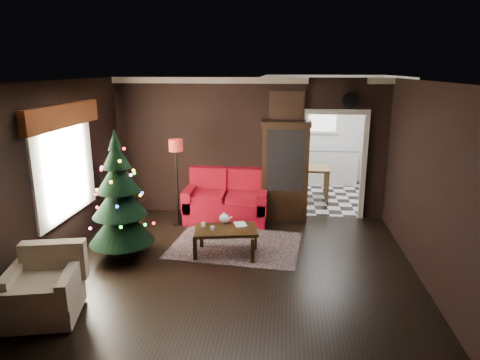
# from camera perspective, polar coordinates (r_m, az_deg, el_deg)

# --- Properties ---
(floor) EXTENTS (5.50, 5.50, 0.00)m
(floor) POSITION_cam_1_polar(r_m,az_deg,el_deg) (6.69, -0.86, -11.57)
(floor) COLOR black
(floor) RESTS_ON ground
(ceiling) EXTENTS (5.50, 5.50, 0.00)m
(ceiling) POSITION_cam_1_polar(r_m,az_deg,el_deg) (5.99, -0.97, 13.18)
(ceiling) COLOR white
(ceiling) RESTS_ON ground
(wall_back) EXTENTS (5.50, 0.00, 5.50)m
(wall_back) POSITION_cam_1_polar(r_m,az_deg,el_deg) (8.62, 1.16, 4.32)
(wall_back) COLOR black
(wall_back) RESTS_ON ground
(wall_front) EXTENTS (5.50, 0.00, 5.50)m
(wall_front) POSITION_cam_1_polar(r_m,az_deg,el_deg) (3.86, -5.60, -9.33)
(wall_front) COLOR black
(wall_front) RESTS_ON ground
(wall_left) EXTENTS (0.00, 5.50, 5.50)m
(wall_left) POSITION_cam_1_polar(r_m,az_deg,el_deg) (7.07, -23.60, 0.72)
(wall_left) COLOR black
(wall_left) RESTS_ON ground
(wall_right) EXTENTS (0.00, 5.50, 5.50)m
(wall_right) POSITION_cam_1_polar(r_m,az_deg,el_deg) (6.46, 24.07, -0.57)
(wall_right) COLOR black
(wall_right) RESTS_ON ground
(doorway) EXTENTS (1.10, 0.10, 2.10)m
(doorway) POSITION_cam_1_polar(r_m,az_deg,el_deg) (8.71, 12.37, 1.73)
(doorway) COLOR silver
(doorway) RESTS_ON ground
(left_window) EXTENTS (0.05, 1.60, 1.40)m
(left_window) POSITION_cam_1_polar(r_m,az_deg,el_deg) (7.21, -22.60, 1.49)
(left_window) COLOR white
(left_window) RESTS_ON wall_left
(valance) EXTENTS (0.12, 2.10, 0.35)m
(valance) POSITION_cam_1_polar(r_m,az_deg,el_deg) (7.04, -22.69, 7.98)
(valance) COLOR brown
(valance) RESTS_ON wall_left
(kitchen_floor) EXTENTS (3.00, 3.00, 0.00)m
(kitchen_floor) POSITION_cam_1_polar(r_m,az_deg,el_deg) (10.42, 11.23, -2.02)
(kitchen_floor) COLOR silver
(kitchen_floor) RESTS_ON ground
(kitchen_window) EXTENTS (0.70, 0.06, 0.70)m
(kitchen_window) POSITION_cam_1_polar(r_m,az_deg,el_deg) (11.50, 11.08, 8.22)
(kitchen_window) COLOR white
(kitchen_window) RESTS_ON ground
(rug) EXTENTS (2.31, 1.78, 0.01)m
(rug) POSITION_cam_1_polar(r_m,az_deg,el_deg) (7.42, -0.58, -8.74)
(rug) COLOR black
(rug) RESTS_ON ground
(loveseat) EXTENTS (1.70, 0.90, 1.00)m
(loveseat) POSITION_cam_1_polar(r_m,az_deg,el_deg) (8.44, -1.85, -2.20)
(loveseat) COLOR #7F0507
(loveseat) RESTS_ON ground
(curio_cabinet) EXTENTS (0.90, 0.45, 1.90)m
(curio_cabinet) POSITION_cam_1_polar(r_m,az_deg,el_deg) (8.46, 6.08, 0.91)
(curio_cabinet) COLOR black
(curio_cabinet) RESTS_ON ground
(floor_lamp) EXTENTS (0.29, 0.29, 1.70)m
(floor_lamp) POSITION_cam_1_polar(r_m,az_deg,el_deg) (8.24, -8.44, -0.39)
(floor_lamp) COLOR black
(floor_lamp) RESTS_ON ground
(christmas_tree) EXTENTS (1.08, 1.08, 1.95)m
(christmas_tree) POSITION_cam_1_polar(r_m,az_deg,el_deg) (6.86, -15.96, -2.03)
(christmas_tree) COLOR black
(christmas_tree) RESTS_ON ground
(armchair) EXTENTS (0.99, 0.99, 0.84)m
(armchair) POSITION_cam_1_polar(r_m,az_deg,el_deg) (5.74, -25.01, -12.63)
(armchair) COLOR #CCAC8F
(armchair) RESTS_ON ground
(coffee_table) EXTENTS (1.09, 0.78, 0.45)m
(coffee_table) POSITION_cam_1_polar(r_m,az_deg,el_deg) (6.98, -1.89, -8.27)
(coffee_table) COLOR #361D16
(coffee_table) RESTS_ON rug
(teapot) EXTENTS (0.23, 0.23, 0.18)m
(teapot) POSITION_cam_1_polar(r_m,az_deg,el_deg) (7.09, -2.15, -5.17)
(teapot) COLOR silver
(teapot) RESTS_ON coffee_table
(cup_a) EXTENTS (0.08, 0.08, 0.06)m
(cup_a) POSITION_cam_1_polar(r_m,az_deg,el_deg) (7.01, -4.96, -5.98)
(cup_a) COLOR white
(cup_a) RESTS_ON coffee_table
(cup_b) EXTENTS (0.08, 0.08, 0.06)m
(cup_b) POSITION_cam_1_polar(r_m,az_deg,el_deg) (6.85, -3.72, -6.47)
(cup_b) COLOR silver
(cup_b) RESTS_ON coffee_table
(book) EXTENTS (0.18, 0.08, 0.25)m
(book) POSITION_cam_1_polar(r_m,az_deg,el_deg) (6.98, -0.70, -5.18)
(book) COLOR #9F8664
(book) RESTS_ON coffee_table
(wall_clock) EXTENTS (0.32, 0.32, 0.06)m
(wall_clock) POSITION_cam_1_polar(r_m,az_deg,el_deg) (8.50, 14.61, 10.37)
(wall_clock) COLOR white
(wall_clock) RESTS_ON wall_back
(painting) EXTENTS (0.62, 0.05, 0.52)m
(painting) POSITION_cam_1_polar(r_m,az_deg,el_deg) (8.43, 6.33, 9.83)
(painting) COLOR #B67E48
(painting) RESTS_ON wall_back
(kitchen_counter) EXTENTS (1.80, 0.60, 0.90)m
(kitchen_counter) POSITION_cam_1_polar(r_m,az_deg,el_deg) (11.46, 10.86, 1.86)
(kitchen_counter) COLOR silver
(kitchen_counter) RESTS_ON ground
(kitchen_table) EXTENTS (0.70, 0.70, 0.75)m
(kitchen_table) POSITION_cam_1_polar(r_m,az_deg,el_deg) (10.01, 9.77, -0.43)
(kitchen_table) COLOR brown
(kitchen_table) RESTS_ON ground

